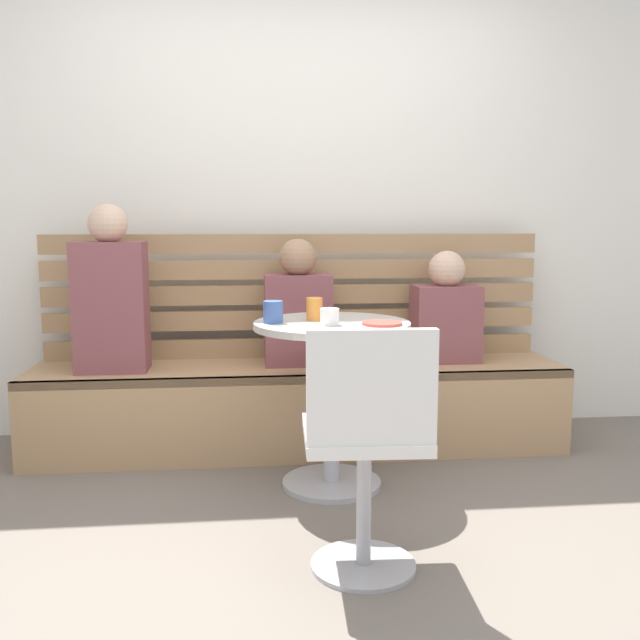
{
  "coord_description": "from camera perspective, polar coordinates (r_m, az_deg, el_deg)",
  "views": [
    {
      "loc": [
        -0.26,
        -2.3,
        1.17
      ],
      "look_at": [
        0.05,
        0.66,
        0.75
      ],
      "focal_mm": 39.24,
      "sensor_mm": 36.0,
      "label": 1
    }
  ],
  "objects": [
    {
      "name": "white_chair",
      "position": [
        2.3,
        3.84,
        -9.87
      ],
      "size": [
        0.42,
        0.42,
        0.85
      ],
      "color": "#ADADB2",
      "rests_on": "ground"
    },
    {
      "name": "booth_backrest",
      "position": [
        3.77,
        -2.04,
        2.05
      ],
      "size": [
        2.65,
        0.04,
        0.66
      ],
      "color": "#A68157",
      "rests_on": "booth_bench"
    },
    {
      "name": "back_wall",
      "position": [
        3.96,
        -2.29,
        12.1
      ],
      "size": [
        5.2,
        0.1,
        2.9
      ],
      "primitive_type": "cube",
      "color": "white",
      "rests_on": "ground"
    },
    {
      "name": "cup_mug_blue",
      "position": [
        2.99,
        -3.85,
        0.66
      ],
      "size": [
        0.08,
        0.08,
        0.09
      ],
      "primitive_type": "cylinder",
      "color": "#3D5B9E",
      "rests_on": "cafe_table"
    },
    {
      "name": "person_adult",
      "position": [
        3.55,
        -16.69,
        1.85
      ],
      "size": [
        0.34,
        0.22,
        0.81
      ],
      "color": "brown",
      "rests_on": "booth_bench"
    },
    {
      "name": "ground",
      "position": [
        2.59,
        0.38,
        -18.8
      ],
      "size": [
        8.0,
        8.0,
        0.0
      ],
      "primitive_type": "plane",
      "color": "#70665B"
    },
    {
      "name": "person_child_left",
      "position": [
        3.72,
        10.21,
        0.54
      ],
      "size": [
        0.34,
        0.22,
        0.58
      ],
      "color": "brown",
      "rests_on": "booth_bench"
    },
    {
      "name": "cup_tumbler_orange",
      "position": [
        3.06,
        -0.46,
        0.91
      ],
      "size": [
        0.07,
        0.07,
        0.1
      ],
      "primitive_type": "cylinder",
      "color": "orange",
      "rests_on": "cafe_table"
    },
    {
      "name": "person_child_middle",
      "position": [
        3.58,
        -1.85,
        0.87
      ],
      "size": [
        0.34,
        0.22,
        0.64
      ],
      "color": "brown",
      "rests_on": "booth_bench"
    },
    {
      "name": "booth_bench",
      "position": [
        3.63,
        -1.73,
        -7.1
      ],
      "size": [
        2.7,
        0.52,
        0.44
      ],
      "color": "tan",
      "rests_on": "ground"
    },
    {
      "name": "cafe_table",
      "position": [
        3.06,
        0.97,
        -4.26
      ],
      "size": [
        0.68,
        0.68,
        0.74
      ],
      "color": "#ADADB2",
      "rests_on": "ground"
    },
    {
      "name": "plate_small",
      "position": [
        2.94,
        5.08,
        -0.28
      ],
      "size": [
        0.17,
        0.17,
        0.01
      ],
      "primitive_type": "cylinder",
      "color": "#DB4C42",
      "rests_on": "cafe_table"
    },
    {
      "name": "cup_ceramic_white",
      "position": [
        2.93,
        0.79,
        0.27
      ],
      "size": [
        0.08,
        0.08,
        0.07
      ],
      "primitive_type": "cylinder",
      "color": "white",
      "rests_on": "cafe_table"
    }
  ]
}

